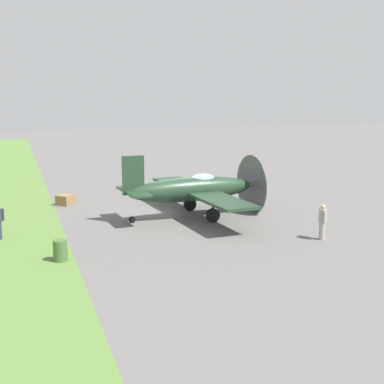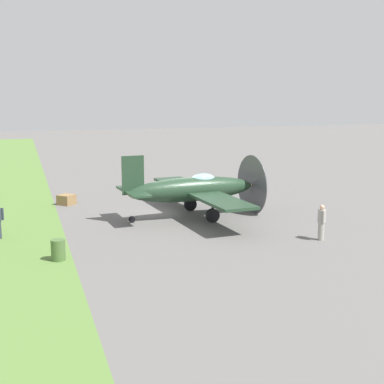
% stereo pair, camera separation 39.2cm
% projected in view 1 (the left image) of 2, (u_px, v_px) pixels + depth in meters
% --- Properties ---
extents(ground_plane, '(160.00, 160.00, 0.00)m').
position_uv_depth(ground_plane, '(170.00, 214.00, 31.22)').
color(ground_plane, '#605E5B').
extents(airplane_lead, '(10.81, 8.56, 3.84)m').
position_uv_depth(airplane_lead, '(195.00, 189.00, 30.20)').
color(airplane_lead, '#233D28').
rests_on(airplane_lead, ground).
extents(ground_crew_chief, '(0.61, 0.38, 1.73)m').
position_uv_depth(ground_crew_chief, '(322.00, 221.00, 25.49)').
color(ground_crew_chief, '#9E998E').
rests_on(ground_crew_chief, ground).
extents(fuel_drum, '(0.60, 0.60, 0.90)m').
position_uv_depth(fuel_drum, '(60.00, 251.00, 22.27)').
color(fuel_drum, '#476633').
rests_on(fuel_drum, ground).
extents(supply_crate, '(1.27, 1.27, 0.64)m').
position_uv_depth(supply_crate, '(65.00, 200.00, 33.72)').
color(supply_crate, olive).
rests_on(supply_crate, ground).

